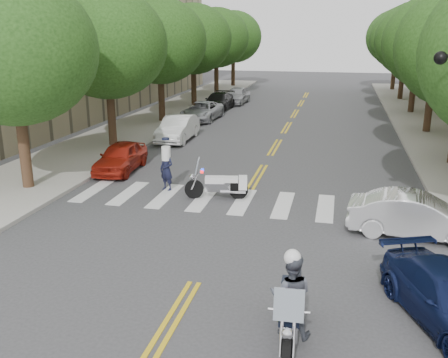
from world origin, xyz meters
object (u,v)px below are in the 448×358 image
(officer_standing, at_px, (167,169))
(convertible, at_px, (416,216))
(motorcycle_parked, at_px, (222,185))
(motorcycle_police, at_px, (291,301))

(officer_standing, relative_size, convertible, 0.42)
(motorcycle_parked, bearing_deg, convertible, -119.21)
(motorcycle_police, bearing_deg, convertible, -119.45)
(motorcycle_police, distance_m, motorcycle_parked, 9.39)
(motorcycle_police, height_order, convertible, motorcycle_police)
(convertible, bearing_deg, motorcycle_parked, 78.16)
(motorcycle_police, bearing_deg, officer_standing, -59.84)
(motorcycle_parked, bearing_deg, motorcycle_police, -169.13)
(motorcycle_parked, xyz_separation_m, convertible, (6.78, -2.23, 0.14))
(motorcycle_police, xyz_separation_m, convertible, (3.29, 6.47, -0.25))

